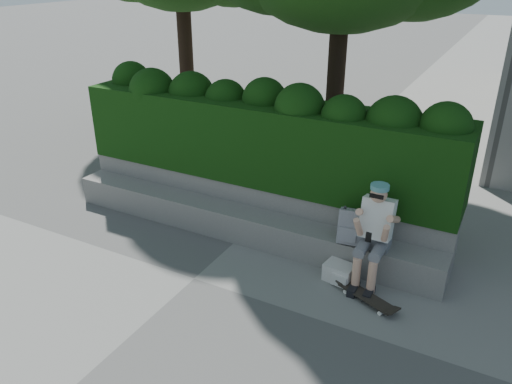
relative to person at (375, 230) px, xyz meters
The scene contains 8 objects.
ground 2.44m from the person, 152.64° to the right, with size 80.00×80.00×0.00m, color slate.
bench_ledge 2.14m from the person, behind, with size 6.00×0.45×0.45m, color gray.
planter_wall 2.20m from the person, 162.36° to the left, with size 6.00×0.50×0.75m, color gray.
hedge 2.32m from the person, 156.88° to the left, with size 6.00×1.00×1.20m, color black.
person is the anchor object (origin of this frame).
skateboard 0.83m from the person, 77.79° to the right, with size 0.79×0.49×0.08m.
backpack_plaid 0.36m from the person, 166.53° to the left, with size 0.31×0.17×0.46m, color #A4A4A9.
backpack_ground 0.75m from the person, 151.08° to the right, with size 0.38×0.27×0.25m, color silver.
Camera 1 is at (3.33, -4.49, 3.85)m, focal length 35.00 mm.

